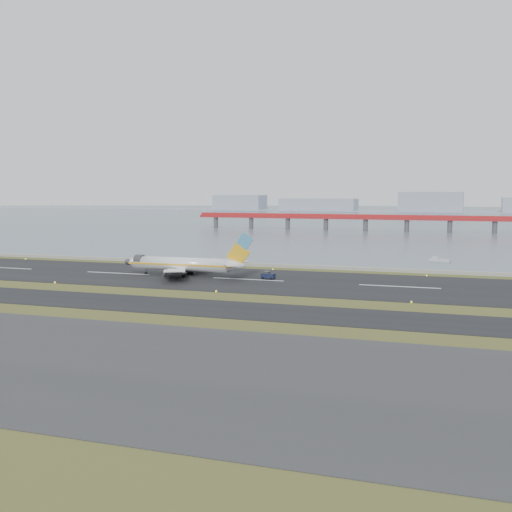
# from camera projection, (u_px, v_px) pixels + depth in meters

# --- Properties ---
(ground) EXTENTS (1000.00, 1000.00, 0.00)m
(ground) POSITION_uv_depth(u_px,v_px,m) (203.00, 297.00, 144.01)
(ground) COLOR #354619
(ground) RESTS_ON ground
(apron_strip) EXTENTS (1000.00, 50.00, 0.10)m
(apron_strip) POSITION_uv_depth(u_px,v_px,m) (51.00, 357.00, 92.22)
(apron_strip) COLOR #2E2E31
(apron_strip) RESTS_ON ground
(taxiway_strip) EXTENTS (1000.00, 18.00, 0.10)m
(taxiway_strip) POSITION_uv_depth(u_px,v_px,m) (180.00, 306.00, 132.70)
(taxiway_strip) COLOR black
(taxiway_strip) RESTS_ON ground
(runway_strip) EXTENTS (1000.00, 45.00, 0.10)m
(runway_strip) POSITION_uv_depth(u_px,v_px,m) (248.00, 280.00, 172.25)
(runway_strip) COLOR black
(runway_strip) RESTS_ON ground
(seawall) EXTENTS (1000.00, 2.50, 1.00)m
(seawall) POSITION_uv_depth(u_px,v_px,m) (280.00, 266.00, 200.45)
(seawall) COLOR gray
(seawall) RESTS_ON ground
(bay_water) EXTENTS (1400.00, 800.00, 1.30)m
(bay_water) POSITION_uv_depth(u_px,v_px,m) (408.00, 217.00, 577.10)
(bay_water) COLOR #4E5D6F
(bay_water) RESTS_ON ground
(red_pier) EXTENTS (260.00, 5.00, 10.20)m
(red_pier) POSITION_uv_depth(u_px,v_px,m) (407.00, 219.00, 372.21)
(red_pier) COLOR #AF1E21
(red_pier) RESTS_ON ground
(far_shoreline) EXTENTS (1400.00, 80.00, 60.50)m
(far_shoreline) POSITION_uv_depth(u_px,v_px,m) (434.00, 206.00, 722.74)
(far_shoreline) COLOR #98A2B4
(far_shoreline) RESTS_ON ground
(airliner) EXTENTS (38.52, 32.89, 12.80)m
(airliner) POSITION_uv_depth(u_px,v_px,m) (186.00, 264.00, 177.92)
(airliner) COLOR white
(airliner) RESTS_ON ground
(pushback_tug) EXTENTS (3.71, 2.41, 2.26)m
(pushback_tug) POSITION_uv_depth(u_px,v_px,m) (268.00, 276.00, 172.54)
(pushback_tug) COLOR black
(pushback_tug) RESTS_ON ground
(workboat_near) EXTENTS (7.50, 4.20, 1.74)m
(workboat_near) POSITION_uv_depth(u_px,v_px,m) (439.00, 260.00, 215.59)
(workboat_near) COLOR #B9BABE
(workboat_near) RESTS_ON ground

